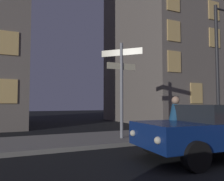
# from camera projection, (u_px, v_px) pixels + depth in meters

# --- Properties ---
(sidewalk_kerb) EXTENTS (40.00, 2.87, 0.14)m
(sidewalk_kerb) POSITION_uv_depth(u_px,v_px,m) (147.00, 135.00, 9.17)
(sidewalk_kerb) COLOR gray
(sidewalk_kerb) RESTS_ON ground_plane
(signpost) EXTENTS (1.17, 1.15, 3.53)m
(signpost) POSITION_uv_depth(u_px,v_px,m) (122.00, 81.00, 8.19)
(signpost) COLOR gray
(signpost) RESTS_ON sidewalk_kerb
(street_lamp) EXTENTS (1.43, 0.28, 6.01)m
(street_lamp) POSITION_uv_depth(u_px,v_px,m) (220.00, 56.00, 10.58)
(street_lamp) COLOR #2D2D30
(street_lamp) RESTS_ON sidewalk_kerb
(car_near_right) EXTENTS (4.42, 2.17, 1.37)m
(car_near_right) POSITION_uv_depth(u_px,v_px,m) (217.00, 128.00, 5.89)
(car_near_right) COLOR navy
(car_near_right) RESTS_ON ground_plane
(cyclist) EXTENTS (1.82, 0.33, 1.61)m
(cyclist) POSITION_uv_depth(u_px,v_px,m) (177.00, 126.00, 6.28)
(cyclist) COLOR black
(cyclist) RESTS_ON ground_plane
(building_right_block) EXTENTS (8.07, 8.59, 13.53)m
(building_right_block) POSITION_uv_depth(u_px,v_px,m) (170.00, 37.00, 17.79)
(building_right_block) COLOR slate
(building_right_block) RESTS_ON ground_plane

